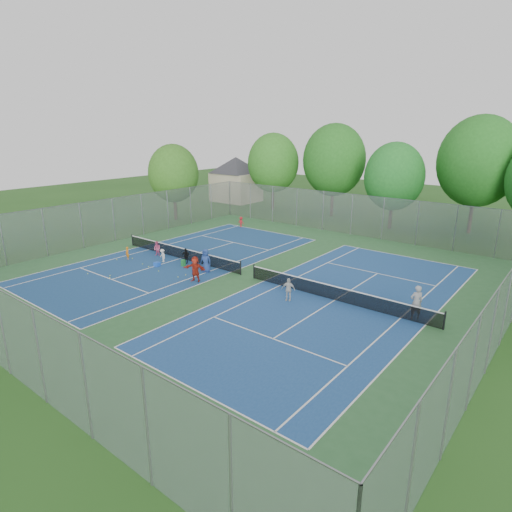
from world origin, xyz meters
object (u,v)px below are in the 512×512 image
(net_right, at_px, (335,294))
(ball_hopper, at_px, (183,263))
(ball_crate, at_px, (157,264))
(instructor, at_px, (416,302))
(net_left, at_px, (181,253))

(net_right, distance_m, ball_hopper, 12.41)
(net_right, height_order, ball_crate, net_right)
(ball_crate, bearing_deg, instructor, 9.08)
(instructor, bearing_deg, net_left, -41.46)
(net_left, height_order, ball_crate, net_left)
(ball_crate, bearing_deg, net_left, 92.63)
(ball_crate, relative_size, instructor, 0.20)
(instructor, bearing_deg, net_right, -37.18)
(net_right, relative_size, instructor, 6.60)
(instructor, bearing_deg, ball_hopper, -37.24)
(ball_crate, distance_m, instructor, 18.85)
(net_left, distance_m, net_right, 14.00)
(ball_hopper, bearing_deg, ball_crate, -140.23)
(net_left, xyz_separation_m, net_right, (14.00, 0.00, 0.00))
(ball_crate, bearing_deg, net_right, 10.20)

